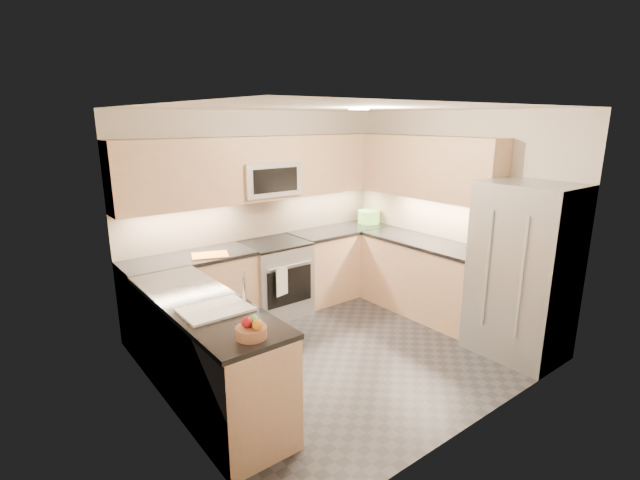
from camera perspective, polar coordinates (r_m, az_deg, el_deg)
The scene contains 36 objects.
floor at distance 5.09m, azimuth 2.48°, elevation -13.44°, with size 3.60×3.20×0.00m, color #232328.
ceiling at distance 4.49m, azimuth 2.84°, elevation 15.98°, with size 3.60×3.20×0.02m, color beige.
wall_back at distance 5.91m, azimuth -7.45°, elevation 3.37°, with size 3.60×0.02×2.50m, color beige.
wall_front at distance 3.62m, azimuth 19.32°, elevation -4.67°, with size 3.60×0.02×2.50m, color beige.
wall_left at distance 3.77m, azimuth -18.75°, elevation -3.85°, with size 0.02×3.20×2.50m, color beige.
wall_right at distance 5.93m, azimuth 16.05°, elevation 2.96°, with size 0.02×3.20×2.50m, color beige.
base_cab_back_left at distance 5.42m, azimuth -15.57°, elevation -6.95°, with size 1.42×0.60×0.90m, color tan.
base_cab_back_right at distance 6.48m, azimuth 2.49°, elevation -2.80°, with size 1.42×0.60×0.90m, color tan.
base_cab_right at distance 6.00m, azimuth 12.65°, elevation -4.63°, with size 0.60×1.70×0.90m, color tan.
base_cab_peninsula at distance 4.18m, azimuth -13.85°, elevation -13.57°, with size 0.60×2.00×0.90m, color tan.
countertop_back_left at distance 5.27m, azimuth -15.92°, elevation -2.19°, with size 1.42×0.63×0.04m, color black.
countertop_back_right at distance 6.36m, azimuth 2.53°, elevation 1.24°, with size 1.42×0.63×0.04m, color black.
countertop_right at distance 5.86m, azimuth 12.90°, elevation -0.29°, with size 0.63×1.70×0.04m, color black.
countertop_peninsula at distance 3.98m, azimuth -14.27°, elevation -7.59°, with size 0.63×2.00×0.04m, color black.
upper_cab_back at distance 5.68m, azimuth -6.73°, elevation 8.80°, with size 3.60×0.35×0.75m, color tan.
upper_cab_right at distance 5.88m, azimuth 13.25°, elevation 8.71°, with size 0.35×1.95×0.75m, color tan.
backsplash_back at distance 5.92m, azimuth -7.40°, elevation 2.84°, with size 3.60×0.01×0.51m, color tan.
backsplash_right at distance 6.21m, azimuth 12.66°, elevation 3.16°, with size 0.01×2.30×0.51m, color tan.
gas_range at distance 5.85m, azimuth -5.57°, elevation -4.77°, with size 0.76×0.65×0.91m, color #A0A1A8.
range_cooktop at distance 5.72m, azimuth -5.68°, elevation -0.42°, with size 0.76×0.65×0.03m, color black.
oven_door_glass at distance 5.59m, azimuth -3.75°, elevation -5.72°, with size 0.62×0.02×0.45m, color black.
oven_handle at distance 5.49m, azimuth -3.68°, elevation -3.14°, with size 0.02×0.02×0.60m, color #B2B5BA.
microwave at distance 5.67m, azimuth -6.56°, elevation 7.53°, with size 0.76×0.40×0.40m, color #ABADB3.
microwave_door at distance 5.50m, azimuth -5.44°, elevation 7.33°, with size 0.60×0.01×0.28m, color black.
refrigerator at distance 5.14m, azimuth 23.74°, elevation -3.55°, with size 0.70×0.90×1.80m, color #969A9E.
fridge_handle_left at distance 4.73m, azimuth 23.52°, elevation -4.40°, with size 0.02×0.02×1.20m, color #B2B5BA.
fridge_handle_right at distance 4.90m, azimuth 19.86°, elevation -3.40°, with size 0.02×0.02×1.20m, color #B2B5BA.
sink_basin at distance 3.78m, azimuth -12.68°, elevation -9.35°, with size 0.52×0.38×0.16m, color white.
faucet at distance 3.81m, azimuth -9.30°, elevation -5.73°, with size 0.03×0.03×0.28m, color silver.
utensil_bowl at distance 6.71m, azimuth 6.03°, elevation 2.86°, with size 0.32×0.32×0.18m, color #64A948.
cutting_board at distance 5.23m, azimuth -13.38°, elevation -1.82°, with size 0.39×0.27×0.01m, color orange.
fruit_basket at distance 3.27m, azimuth -8.45°, elevation -11.18°, with size 0.22×0.22×0.08m, color #A46C4C.
fruit_apple at distance 3.25m, azimuth -9.00°, elevation -9.96°, with size 0.08×0.08×0.08m, color #A61317.
fruit_pear at distance 3.26m, azimuth -8.26°, elevation -9.77°, with size 0.08×0.08×0.08m, color #67A647.
dish_towel_check at distance 5.46m, azimuth -4.71°, elevation -5.15°, with size 0.18×0.01×0.33m, color white.
fruit_orange at distance 3.20m, azimuth -7.68°, elevation -10.30°, with size 0.07×0.07×0.07m, color orange.
Camera 1 is at (-2.91, -3.41, 2.40)m, focal length 26.00 mm.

